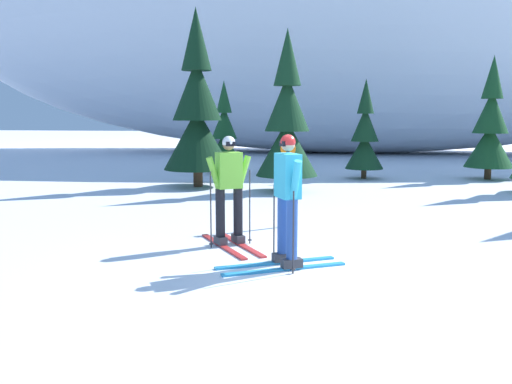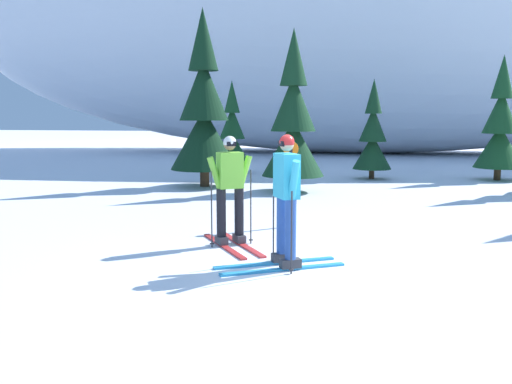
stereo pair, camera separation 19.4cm
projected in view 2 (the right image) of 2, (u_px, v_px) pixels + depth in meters
name	position (u px, v px, depth m)	size (l,w,h in m)	color
ground_plane	(331.00, 271.00, 7.39)	(120.00, 120.00, 0.00)	white
skier_lime_jacket	(230.00, 189.00, 8.74)	(1.30, 1.72, 1.75)	red
skier_cyan_jacket	(286.00, 198.00, 7.46)	(1.78, 1.21, 1.82)	#2893CC
pine_tree_far_left	(204.00, 113.00, 15.76)	(1.96, 1.96, 5.07)	#47301E
pine_tree_left	(232.00, 135.00, 19.45)	(1.26, 1.26, 3.27)	#47301E
pine_tree_center_left	(293.00, 124.00, 14.71)	(1.68, 1.68, 4.34)	#47301E
pine_tree_center	(373.00, 137.00, 17.76)	(1.24, 1.24, 3.22)	#47301E
pine_tree_center_right	(500.00, 128.00, 17.38)	(1.52, 1.52, 3.94)	#47301E
snow_ridge_background	(364.00, 4.00, 28.95)	(46.36, 14.31, 15.68)	white
trail_marker_post	(291.00, 179.00, 10.17)	(0.28, 0.07, 1.60)	black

